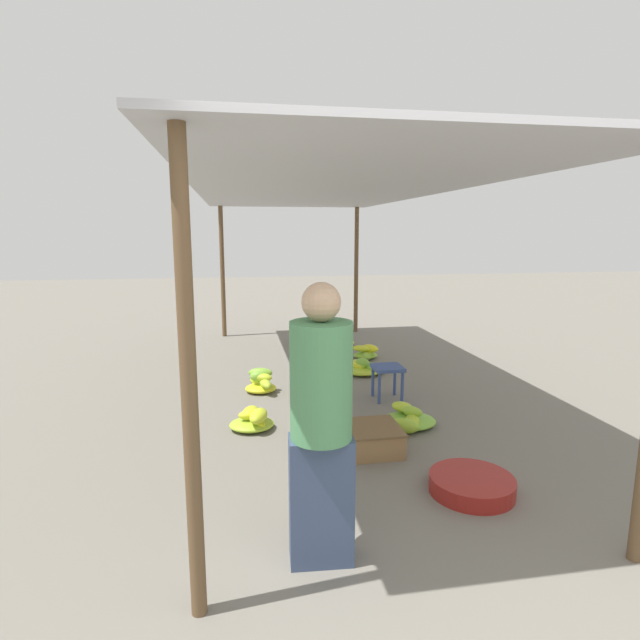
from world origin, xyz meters
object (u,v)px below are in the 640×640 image
at_px(vendor_foreground, 321,422).
at_px(banana_pile_left_1, 261,382).
at_px(banana_pile_right_2, 363,367).
at_px(crate_near, 371,439).
at_px(banana_pile_right_0, 366,353).
at_px(banana_pile_right_3, 408,419).
at_px(basin_black, 472,485).
at_px(stool, 388,373).
at_px(banana_pile_left_0, 253,420).
at_px(banana_pile_right_1, 339,339).

height_order(vendor_foreground, banana_pile_left_1, vendor_foreground).
distance_m(banana_pile_right_2, crate_near, 2.53).
relative_size(vendor_foreground, banana_pile_right_0, 3.24).
bearing_deg(vendor_foreground, banana_pile_right_3, 57.38).
xyz_separation_m(banana_pile_left_1, crate_near, (0.88, -1.84, -0.02)).
bearing_deg(banana_pile_right_0, vendor_foreground, -108.00).
bearing_deg(basin_black, banana_pile_right_2, 89.81).
height_order(banana_pile_right_0, banana_pile_right_2, banana_pile_right_0).
distance_m(stool, banana_pile_left_1, 1.54).
bearing_deg(banana_pile_right_2, banana_pile_left_0, -131.39).
bearing_deg(banana_pile_left_1, stool, -19.60).
relative_size(banana_pile_right_0, banana_pile_right_1, 0.91).
relative_size(stool, banana_pile_right_0, 0.78).
relative_size(vendor_foreground, crate_near, 3.23).
distance_m(banana_pile_left_1, crate_near, 2.04).
height_order(banana_pile_right_2, banana_pile_right_3, banana_pile_right_2).
xyz_separation_m(stool, banana_pile_right_1, (0.03, 2.85, -0.21)).
bearing_deg(banana_pile_left_0, crate_near, -33.42).
height_order(banana_pile_left_0, banana_pile_right_2, banana_pile_left_0).
relative_size(basin_black, crate_near, 1.23).
height_order(stool, crate_near, stool).
bearing_deg(banana_pile_right_0, banana_pile_right_1, 102.78).
relative_size(banana_pile_left_1, banana_pile_right_2, 0.78).
height_order(vendor_foreground, banana_pile_right_0, vendor_foreground).
bearing_deg(vendor_foreground, banana_pile_right_1, 77.05).
bearing_deg(stool, crate_near, -112.96).
bearing_deg(banana_pile_right_2, banana_pile_left_1, -156.59).
relative_size(vendor_foreground, banana_pile_right_3, 2.67).
distance_m(banana_pile_left_1, banana_pile_right_2, 1.57).
bearing_deg(banana_pile_right_2, banana_pile_right_1, 89.03).
bearing_deg(banana_pile_left_1, crate_near, -64.52).
bearing_deg(crate_near, banana_pile_right_1, 81.94).
distance_m(banana_pile_left_0, banana_pile_right_1, 3.86).
height_order(stool, banana_pile_right_2, stool).
height_order(banana_pile_right_2, crate_near, crate_near).
distance_m(banana_pile_right_1, banana_pile_right_3, 3.69).
height_order(vendor_foreground, banana_pile_right_3, vendor_foreground).
bearing_deg(banana_pile_left_1, vendor_foreground, -86.77).
distance_m(vendor_foreground, banana_pile_right_0, 4.92).
bearing_deg(banana_pile_right_3, banana_pile_right_2, 88.83).
relative_size(banana_pile_left_1, banana_pile_right_3, 0.80).
xyz_separation_m(stool, banana_pile_right_0, (0.25, 1.89, -0.23)).
bearing_deg(crate_near, banana_pile_right_0, 75.86).
distance_m(stool, banana_pile_right_3, 0.88).
xyz_separation_m(vendor_foreground, banana_pile_left_1, (-0.18, 3.25, -0.73)).
bearing_deg(banana_pile_right_2, banana_pile_right_0, 71.77).
xyz_separation_m(vendor_foreground, crate_near, (0.69, 1.41, -0.75)).
height_order(banana_pile_left_1, banana_pile_right_1, banana_pile_right_1).
distance_m(vendor_foreground, stool, 3.06).
bearing_deg(banana_pile_right_3, banana_pile_left_1, 135.97).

